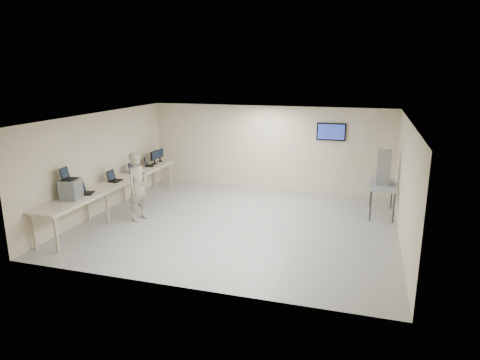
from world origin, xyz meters
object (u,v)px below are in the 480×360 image
(equipment_box, at_px, (71,189))
(workbench, at_px, (116,184))
(side_table, at_px, (383,187))
(soldier, at_px, (138,187))

(equipment_box, bearing_deg, workbench, 76.29)
(workbench, xyz_separation_m, side_table, (7.19, 1.92, -0.02))
(equipment_box, height_order, soldier, soldier)
(equipment_box, bearing_deg, soldier, 43.09)
(soldier, bearing_deg, side_table, -57.35)
(side_table, bearing_deg, soldier, -159.75)
(workbench, relative_size, side_table, 4.10)
(workbench, distance_m, soldier, 1.01)
(equipment_box, distance_m, side_table, 8.15)
(equipment_box, distance_m, soldier, 1.74)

